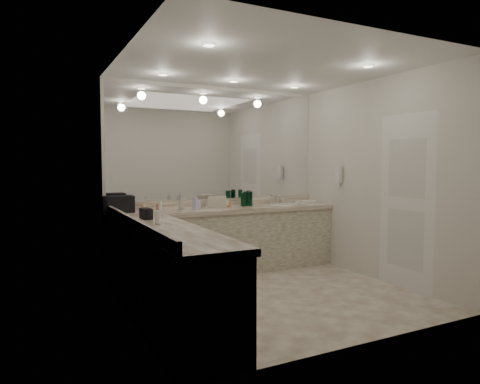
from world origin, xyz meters
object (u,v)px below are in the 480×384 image
wall_phone (339,174)px  hand_towel (306,202)px  sink (284,205)px  soap_bottle_c (225,202)px  black_toiletry_bag (117,204)px  cream_cosmetic_case (217,202)px  soap_bottle_a (181,202)px  soap_bottle_b (196,202)px

wall_phone → hand_towel: size_ratio=0.92×
sink → soap_bottle_c: bearing=178.3°
black_toiletry_bag → cream_cosmetic_case: 1.37m
wall_phone → soap_bottle_c: (-1.55, 0.53, -0.38)m
sink → soap_bottle_c: (-0.95, 0.03, 0.08)m
black_toiletry_bag → soap_bottle_a: 0.82m
wall_phone → soap_bottle_a: 2.28m
soap_bottle_a → wall_phone: bearing=-13.4°
hand_towel → soap_bottle_c: (-1.36, -0.00, 0.05)m
black_toiletry_bag → soap_bottle_b: size_ratio=1.94×
black_toiletry_bag → soap_bottle_c: bearing=-0.4°
soap_bottle_a → soap_bottle_c: soap_bottle_a is taller
black_toiletry_bag → cream_cosmetic_case: black_toiletry_bag is taller
soap_bottle_b → soap_bottle_c: size_ratio=1.33×
hand_towel → sink: bearing=-175.7°
wall_phone → soap_bottle_c: size_ratio=1.63×
cream_cosmetic_case → soap_bottle_a: bearing=-150.6°
sink → wall_phone: wall_phone is taller
cream_cosmetic_case → soap_bottle_b: soap_bottle_b is taller
wall_phone → black_toiletry_bag: size_ratio=0.63×
soap_bottle_c → cream_cosmetic_case: bearing=151.6°
sink → cream_cosmetic_case: 1.06m
soap_bottle_a → soap_bottle_c: 0.64m
soap_bottle_c → soap_bottle_a: bearing=-179.5°
sink → soap_bottle_b: 1.41m
sink → soap_bottle_c: size_ratio=3.00×
wall_phone → black_toiletry_bag: wall_phone is taller
sink → soap_bottle_a: (-1.59, 0.02, 0.10)m
black_toiletry_bag → cream_cosmetic_case: bearing=1.9°
hand_towel → soap_bottle_b: bearing=-177.5°
wall_phone → cream_cosmetic_case: (-1.65, 0.58, -0.38)m
black_toiletry_bag → sink: bearing=-0.9°
wall_phone → cream_cosmetic_case: 1.79m
cream_cosmetic_case → wall_phone: bearing=3.7°
soap_bottle_b → hand_towel: bearing=2.5°
soap_bottle_b → soap_bottle_a: bearing=158.9°
black_toiletry_bag → hand_towel: (2.83, -0.01, -0.09)m
wall_phone → soap_bottle_c: wall_phone is taller
wall_phone → soap_bottle_b: bearing=167.4°
sink → wall_phone: (0.61, -0.50, 0.46)m
hand_towel → soap_bottle_c: soap_bottle_c is taller
wall_phone → soap_bottle_c: bearing=161.2°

